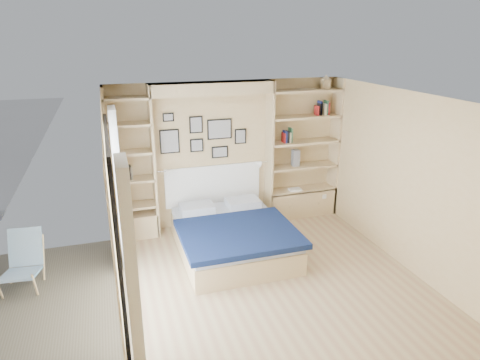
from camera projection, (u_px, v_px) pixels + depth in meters
name	position (u px, v px, depth m)	size (l,w,h in m)	color
ground	(274.00, 285.00, 5.79)	(4.50, 4.50, 0.00)	tan
room_shell	(217.00, 178.00, 6.70)	(4.50, 4.50, 4.50)	#D4B683
bed	(232.00, 235.00, 6.61)	(1.69, 2.20, 1.07)	beige
photo_gallery	(202.00, 136.00, 7.14)	(1.48, 0.02, 0.82)	black
reading_lamps	(215.00, 168.00, 7.15)	(1.92, 0.12, 0.15)	silver
shelf_decor	(291.00, 127.00, 7.41)	(3.53, 0.23, 2.03)	#A51E1E
deck_chair	(23.00, 261.00, 5.69)	(0.53, 0.79, 0.75)	tan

